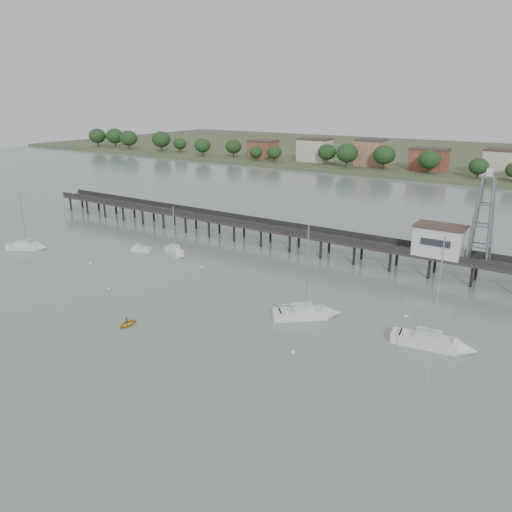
{
  "coord_description": "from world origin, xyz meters",
  "views": [
    {
      "loc": [
        44.19,
        -26.39,
        30.59
      ],
      "look_at": [
        -1.03,
        42.0,
        4.0
      ],
      "focal_mm": 35.0,
      "sensor_mm": 36.0,
      "label": 1
    }
  ],
  "objects": [
    {
      "name": "ground_plane",
      "position": [
        0.0,
        0.0,
        0.0
      ],
      "size": [
        500.0,
        500.0,
        0.0
      ],
      "primitive_type": "plane",
      "color": "gray",
      "rests_on": "ground"
    },
    {
      "name": "pier",
      "position": [
        0.0,
        60.0,
        3.79
      ],
      "size": [
        150.0,
        5.0,
        5.5
      ],
      "color": "#2D2823",
      "rests_on": "ground"
    },
    {
      "name": "pier_building",
      "position": [
        25.0,
        60.0,
        6.67
      ],
      "size": [
        8.4,
        5.4,
        5.3
      ],
      "color": "silver",
      "rests_on": "ground"
    },
    {
      "name": "lattice_tower",
      "position": [
        31.5,
        60.0,
        11.1
      ],
      "size": [
        3.2,
        3.2,
        15.5
      ],
      "color": "slate",
      "rests_on": "ground"
    },
    {
      "name": "sailboat_b",
      "position": [
        -21.26,
        43.83,
        0.66
      ],
      "size": [
        6.34,
        3.67,
        10.28
      ],
      "rotation": [
        0.0,
        0.0,
        -0.33
      ],
      "color": "silver",
      "rests_on": "ground"
    },
    {
      "name": "sailboat_d",
      "position": [
        32.69,
        33.53,
        0.63
      ],
      "size": [
        9.86,
        4.23,
        15.63
      ],
      "rotation": [
        0.0,
        0.0,
        0.16
      ],
      "color": "silver",
      "rests_on": "ground"
    },
    {
      "name": "sailboat_c",
      "position": [
        14.81,
        32.96,
        0.63
      ],
      "size": [
        8.58,
        8.01,
        14.95
      ],
      "rotation": [
        0.0,
        0.0,
        0.72
      ],
      "color": "silver",
      "rests_on": "ground"
    },
    {
      "name": "sailboat_a",
      "position": [
        -49.28,
        30.24,
        0.65
      ],
      "size": [
        7.58,
        6.02,
        12.63
      ],
      "rotation": [
        0.0,
        0.0,
        0.58
      ],
      "color": "silver",
      "rests_on": "ground"
    },
    {
      "name": "white_tender",
      "position": [
        -29.18,
        41.97,
        0.47
      ],
      "size": [
        4.2,
        2.88,
        1.51
      ],
      "rotation": [
        0.0,
        0.0,
        0.36
      ],
      "color": "silver",
      "rests_on": "ground"
    },
    {
      "name": "yellow_dinghy",
      "position": [
        -5.57,
        16.28,
        0.0
      ],
      "size": [
        2.02,
        0.65,
        2.8
      ],
      "primitive_type": "imported",
      "rotation": [
        0.0,
        0.0,
        0.03
      ],
      "color": "gold",
      "rests_on": "ground"
    },
    {
      "name": "dinghy_occupant",
      "position": [
        -5.57,
        16.28,
        0.0
      ],
      "size": [
        0.62,
        1.03,
        0.23
      ],
      "primitive_type": "imported",
      "rotation": [
        0.0,
        0.0,
        2.85
      ],
      "color": "black",
      "rests_on": "ground"
    },
    {
      "name": "mooring_buoys",
      "position": [
        4.85,
        31.34,
        0.08
      ],
      "size": [
        79.96,
        19.36,
        0.39
      ],
      "color": "#F2F1BC",
      "rests_on": "ground"
    },
    {
      "name": "far_shore",
      "position": [
        0.36,
        239.58,
        0.95
      ],
      "size": [
        500.0,
        170.0,
        10.4
      ],
      "color": "#475133",
      "rests_on": "ground"
    }
  ]
}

